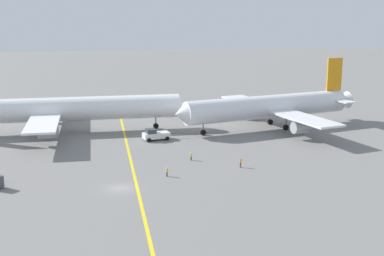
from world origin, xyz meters
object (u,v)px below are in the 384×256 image
Objects in this scene: airliner_at_gate_left at (57,110)px; airliner_being_pushed at (269,107)px; pushback_tug at (155,135)px; ground_crew_ramp_agent_by_cones at (167,172)px; ground_crew_wing_walker_right at (191,156)px; ground_crew_marshaller_foreground at (241,162)px.

airliner_being_pushed is at bearing -2.94° from airliner_at_gate_left.
airliner_at_gate_left is 6.79× the size of pushback_tug.
airliner_at_gate_left is at bearing 177.06° from airliner_being_pushed.
ground_crew_ramp_agent_by_cones is at bearing -58.98° from airliner_at_gate_left.
airliner_being_pushed reaches higher than pushback_tug.
ground_crew_wing_walker_right is 10.01m from ground_crew_marshaller_foreground.
airliner_at_gate_left is at bearing 154.64° from pushback_tug.
ground_crew_marshaller_foreground is (-14.12, -30.30, -4.27)m from airliner_being_pushed.
ground_crew_wing_walker_right is at bearing 144.46° from ground_crew_marshaller_foreground.
airliner_being_pushed reaches higher than ground_crew_wing_walker_right.
ground_crew_wing_walker_right is at bearing -44.84° from airliner_at_gate_left.
ground_crew_ramp_agent_by_cones is 1.01× the size of ground_crew_wing_walker_right.
pushback_tug reaches higher than ground_crew_wing_walker_right.
ground_crew_wing_walker_right is at bearing 59.14° from ground_crew_ramp_agent_by_cones.
ground_crew_marshaller_foreground is at bearing 13.62° from ground_crew_ramp_agent_by_cones.
ground_crew_ramp_agent_by_cones is (0.01, -25.84, -0.39)m from pushback_tug.
airliner_at_gate_left is 49.51m from airliner_being_pushed.
airliner_at_gate_left is 34.61× the size of ground_crew_marshaller_foreground.
pushback_tug is 5.10× the size of ground_crew_marshaller_foreground.
airliner_being_pushed is 26.71× the size of ground_crew_marshaller_foreground.
airliner_being_pushed is 29.06m from pushback_tug.
ground_crew_marshaller_foreground is at bearing -35.54° from ground_crew_wing_walker_right.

